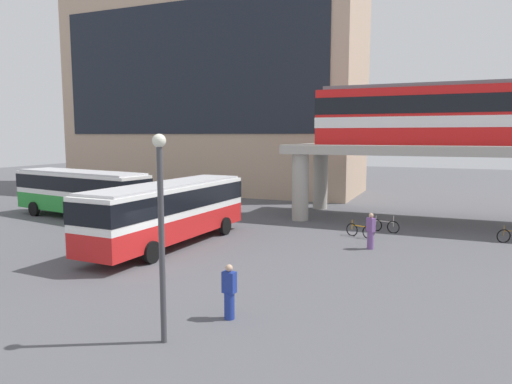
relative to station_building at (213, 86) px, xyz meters
name	(u,v)px	position (x,y,z in m)	size (l,w,h in m)	color
ground_plane	(234,224)	(10.19, -16.67, -10.67)	(120.00, 120.00, 0.00)	#515156
station_building	(213,86)	(0.00, 0.00, 0.00)	(29.84, 10.41, 21.33)	tan
train	(508,113)	(25.81, -11.04, -3.70)	(23.22, 2.96, 3.84)	red
bus_main	(169,207)	(9.60, -23.18, -8.68)	(3.20, 11.16, 3.22)	red
bus_secondary	(81,189)	(-0.38, -18.64, -8.68)	(11.31, 4.43, 3.22)	#268C33
bicycle_orange	(360,231)	(18.25, -17.44, -10.31)	(1.68, 0.72, 1.04)	black
bicycle_silver	(385,226)	(19.32, -15.47, -10.31)	(1.75, 0.49, 1.04)	black
pedestrian_waiting_near_stop	(371,232)	(19.20, -19.99, -9.82)	(0.48, 0.44, 1.80)	#724C8C
pedestrian_near_building	(229,293)	(16.57, -30.68, -9.86)	(0.42, 0.32, 1.72)	navy
lamp_post	(161,220)	(15.63, -32.83, -7.29)	(0.36, 0.36, 5.65)	#3F3F44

